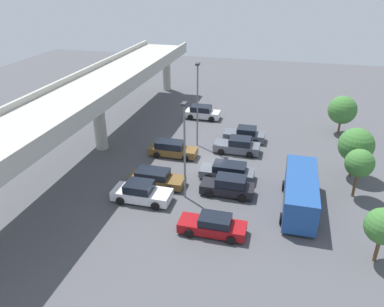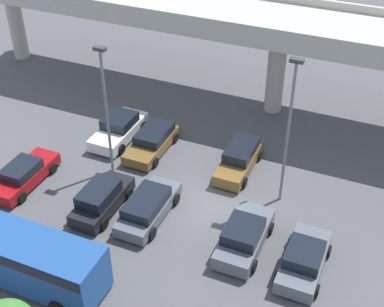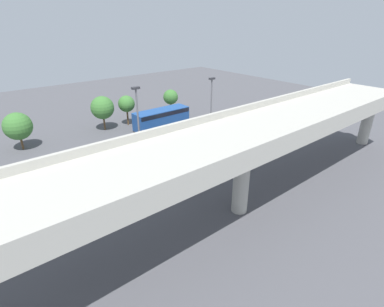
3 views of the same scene
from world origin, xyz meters
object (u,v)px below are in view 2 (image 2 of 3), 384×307
(parked_car_5, at_px, (304,260))
(shuttle_bus, at_px, (25,256))
(parked_car_2, at_px, (148,207))
(parked_car_8, at_px, (153,141))
(lamp_post_near_aisle, at_px, (289,124))
(parked_car_7, at_px, (119,129))
(parked_car_4, at_px, (244,236))
(lamp_post_mid_lot, at_px, (106,103))
(parked_car_1, at_px, (101,199))
(parked_car_0, at_px, (24,175))
(parked_car_3, at_px, (240,158))

(parked_car_5, bearing_deg, shuttle_bus, 115.86)
(parked_car_2, height_order, parked_car_8, parked_car_2)
(parked_car_8, xyz_separation_m, lamp_post_near_aisle, (8.97, -1.56, 4.45))
(parked_car_7, distance_m, parked_car_8, 2.68)
(parked_car_4, xyz_separation_m, lamp_post_mid_lot, (-9.55, 3.00, 4.06))
(parked_car_8, xyz_separation_m, lamp_post_mid_lot, (-1.27, -3.02, 4.13))
(parked_car_4, xyz_separation_m, lamp_post_near_aisle, (0.69, 4.46, 4.38))
(parked_car_1, distance_m, parked_car_8, 6.42)
(shuttle_bus, height_order, lamp_post_near_aisle, lamp_post_near_aisle)
(parked_car_4, distance_m, lamp_post_mid_lot, 10.80)
(parked_car_0, distance_m, parked_car_1, 5.44)
(parked_car_1, bearing_deg, parked_car_3, -40.81)
(parked_car_3, relative_size, lamp_post_near_aisle, 0.54)
(lamp_post_near_aisle, bearing_deg, parked_car_5, -62.43)
(lamp_post_mid_lot, bearing_deg, parked_car_8, 67.14)
(lamp_post_near_aisle, relative_size, lamp_post_mid_lot, 1.08)
(parked_car_2, bearing_deg, parked_car_3, -26.82)
(shuttle_bus, bearing_deg, parked_car_8, 87.58)
(parked_car_8, relative_size, lamp_post_near_aisle, 0.55)
(parked_car_5, bearing_deg, parked_car_1, 90.29)
(parked_car_3, bearing_deg, parked_car_8, -87.16)
(parked_car_1, relative_size, parked_car_8, 0.92)
(parked_car_8, bearing_deg, parked_car_7, -96.45)
(parked_car_1, relative_size, parked_car_4, 0.95)
(parked_car_2, relative_size, lamp_post_near_aisle, 0.55)
(parked_car_0, height_order, parked_car_5, parked_car_5)
(parked_car_0, bearing_deg, parked_car_5, -90.49)
(lamp_post_mid_lot, bearing_deg, parked_car_1, -68.78)
(parked_car_1, distance_m, lamp_post_mid_lot, 5.43)
(parked_car_1, xyz_separation_m, parked_car_4, (8.23, 0.40, -0.04))
(parked_car_4, bearing_deg, parked_car_5, -96.08)
(parked_car_4, height_order, parked_car_8, parked_car_4)
(parked_car_3, distance_m, lamp_post_mid_lot, 8.83)
(lamp_post_near_aisle, bearing_deg, shuttle_bus, -131.80)
(shuttle_bus, xyz_separation_m, lamp_post_near_aisle, (9.49, 10.61, 3.53))
(parked_car_5, height_order, lamp_post_mid_lot, lamp_post_mid_lot)
(parked_car_2, xyz_separation_m, parked_car_8, (-2.70, 5.92, -0.04))
(parked_car_3, distance_m, shuttle_bus, 14.01)
(parked_car_0, bearing_deg, parked_car_3, -59.91)
(parked_car_2, bearing_deg, lamp_post_near_aisle, -55.21)
(parked_car_3, xyz_separation_m, lamp_post_near_aisle, (3.13, -1.85, 4.38))
(parked_car_1, bearing_deg, parked_car_4, -87.23)
(parked_car_0, relative_size, parked_car_1, 1.09)
(parked_car_4, distance_m, lamp_post_near_aisle, 6.29)
(parked_car_0, relative_size, parked_car_3, 1.00)
(parked_car_3, xyz_separation_m, parked_car_8, (-5.84, -0.29, -0.07))
(parked_car_4, bearing_deg, parked_car_7, 59.99)
(parked_car_1, distance_m, parked_car_7, 7.24)
(parked_car_2, relative_size, parked_car_7, 1.01)
(parked_car_3, distance_m, parked_car_4, 6.76)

